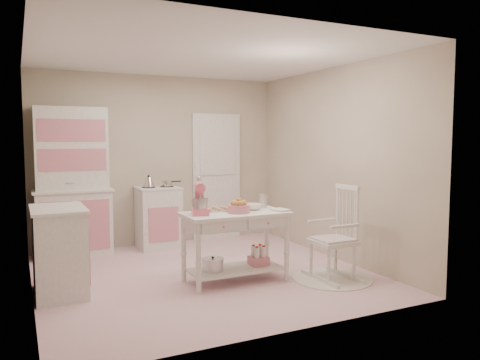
% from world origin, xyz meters
% --- Properties ---
extents(room_shell, '(3.84, 3.84, 2.62)m').
position_xyz_m(room_shell, '(0.00, 0.00, 1.65)').
color(room_shell, pink).
rests_on(room_shell, ground).
extents(door, '(0.82, 0.05, 2.04)m').
position_xyz_m(door, '(0.95, 1.87, 1.02)').
color(door, white).
rests_on(door, ground).
extents(hutch, '(1.06, 0.50, 2.08)m').
position_xyz_m(hutch, '(-1.31, 1.66, 1.04)').
color(hutch, white).
rests_on(hutch, ground).
extents(stove, '(0.62, 0.57, 0.92)m').
position_xyz_m(stove, '(-0.11, 1.61, 0.46)').
color(stove, white).
rests_on(stove, ground).
extents(base_cabinet, '(0.54, 0.84, 0.92)m').
position_xyz_m(base_cabinet, '(-1.63, -0.01, 0.46)').
color(base_cabinet, white).
rests_on(base_cabinet, ground).
extents(lace_rug, '(0.92, 0.92, 0.01)m').
position_xyz_m(lace_rug, '(1.28, -0.83, 0.01)').
color(lace_rug, white).
rests_on(lace_rug, ground).
extents(rocking_chair, '(0.49, 0.72, 1.10)m').
position_xyz_m(rocking_chair, '(1.28, -0.83, 0.55)').
color(rocking_chair, white).
rests_on(rocking_chair, ground).
extents(work_table, '(1.20, 0.60, 0.80)m').
position_xyz_m(work_table, '(0.23, -0.41, 0.40)').
color(work_table, white).
rests_on(work_table, ground).
extents(stand_mixer, '(0.27, 0.32, 0.34)m').
position_xyz_m(stand_mixer, '(-0.19, -0.39, 0.97)').
color(stand_mixer, pink).
rests_on(stand_mixer, work_table).
extents(cookie_tray, '(0.34, 0.24, 0.02)m').
position_xyz_m(cookie_tray, '(0.08, -0.23, 0.81)').
color(cookie_tray, silver).
rests_on(cookie_tray, work_table).
extents(bread_basket, '(0.25, 0.25, 0.09)m').
position_xyz_m(bread_basket, '(0.25, -0.46, 0.85)').
color(bread_basket, '#D4798E').
rests_on(bread_basket, work_table).
extents(mixing_bowl, '(0.22, 0.22, 0.07)m').
position_xyz_m(mixing_bowl, '(0.49, -0.33, 0.83)').
color(mixing_bowl, white).
rests_on(mixing_bowl, work_table).
extents(metal_pitcher, '(0.10, 0.10, 0.17)m').
position_xyz_m(metal_pitcher, '(0.67, -0.25, 0.89)').
color(metal_pitcher, silver).
rests_on(metal_pitcher, work_table).
extents(recipe_book, '(0.18, 0.23, 0.02)m').
position_xyz_m(recipe_book, '(0.68, -0.53, 0.81)').
color(recipe_book, white).
rests_on(recipe_book, work_table).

